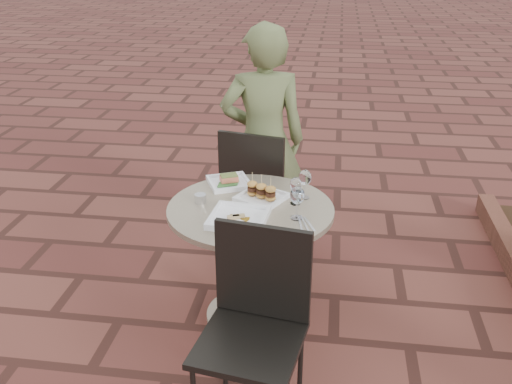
# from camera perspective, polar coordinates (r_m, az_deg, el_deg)

# --- Properties ---
(ground) EXTENTS (60.00, 60.00, 0.00)m
(ground) POSITION_cam_1_polar(r_m,az_deg,el_deg) (3.34, 0.37, -13.96)
(ground) COLOR #5B2C24
(ground) RESTS_ON ground
(cafe_table) EXTENTS (0.90, 0.90, 0.73)m
(cafe_table) POSITION_cam_1_polar(r_m,az_deg,el_deg) (3.18, -0.54, -5.47)
(cafe_table) COLOR gray
(cafe_table) RESTS_ON ground
(chair_far) EXTENTS (0.52, 0.52, 0.93)m
(chair_far) POSITION_cam_1_polar(r_m,az_deg,el_deg) (3.79, 0.07, 0.83)
(chair_far) COLOR black
(chair_far) RESTS_ON ground
(chair_near) EXTENTS (0.50, 0.50, 0.93)m
(chair_near) POSITION_cam_1_polar(r_m,az_deg,el_deg) (2.57, -0.02, -11.97)
(chair_near) COLOR black
(chair_near) RESTS_ON ground
(diner) EXTENTS (0.64, 0.49, 1.58)m
(diner) POSITION_cam_1_polar(r_m,az_deg,el_deg) (3.85, 0.72, 5.07)
(diner) COLOR #525C32
(diner) RESTS_ON ground
(plate_salmon) EXTENTS (0.30, 0.30, 0.06)m
(plate_salmon) POSITION_cam_1_polar(r_m,az_deg,el_deg) (3.33, -2.71, 1.03)
(plate_salmon) COLOR white
(plate_salmon) RESTS_ON cafe_table
(plate_sliders) EXTENTS (0.31, 0.31, 0.15)m
(plate_sliders) POSITION_cam_1_polar(r_m,az_deg,el_deg) (3.13, 0.54, -0.23)
(plate_sliders) COLOR white
(plate_sliders) RESTS_ON cafe_table
(plate_tuna) EXTENTS (0.31, 0.31, 0.03)m
(plate_tuna) POSITION_cam_1_polar(r_m,az_deg,el_deg) (2.92, -1.76, -2.57)
(plate_tuna) COLOR white
(plate_tuna) RESTS_ON cafe_table
(wine_glass_right) EXTENTS (0.08, 0.08, 0.18)m
(wine_glass_right) POSITION_cam_1_polar(r_m,az_deg,el_deg) (2.90, 4.15, -0.42)
(wine_glass_right) COLOR white
(wine_glass_right) RESTS_ON cafe_table
(wine_glass_mid) EXTENTS (0.07, 0.07, 0.15)m
(wine_glass_mid) POSITION_cam_1_polar(r_m,az_deg,el_deg) (3.07, 4.01, 0.68)
(wine_glass_mid) COLOR white
(wine_glass_mid) RESTS_ON cafe_table
(wine_glass_far) EXTENTS (0.07, 0.07, 0.17)m
(wine_glass_far) POSITION_cam_1_polar(r_m,az_deg,el_deg) (3.13, 4.91, 1.38)
(wine_glass_far) COLOR white
(wine_glass_far) RESTS_ON cafe_table
(steel_ramekin) EXTENTS (0.07, 0.07, 0.05)m
(steel_ramekin) POSITION_cam_1_polar(r_m,az_deg,el_deg) (3.12, -5.58, -0.64)
(steel_ramekin) COLOR silver
(steel_ramekin) RESTS_ON cafe_table
(cutlery_set) EXTENTS (0.14, 0.20, 0.00)m
(cutlery_set) POSITION_cam_1_polar(r_m,az_deg,el_deg) (2.90, 4.90, -3.18)
(cutlery_set) COLOR silver
(cutlery_set) RESTS_ON cafe_table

